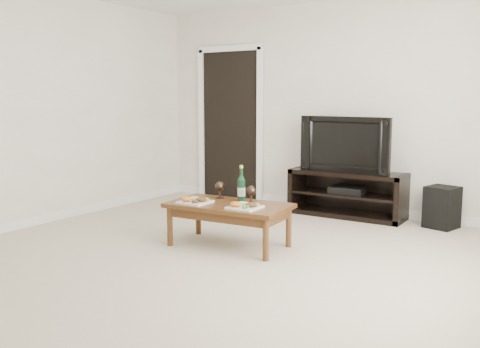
% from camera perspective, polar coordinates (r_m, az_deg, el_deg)
% --- Properties ---
extents(floor, '(5.50, 5.50, 0.00)m').
position_cam_1_polar(floor, '(4.61, -3.76, -9.84)').
color(floor, beige).
rests_on(floor, ground).
extents(back_wall, '(5.00, 0.04, 2.60)m').
position_cam_1_polar(back_wall, '(6.82, 10.13, 7.01)').
color(back_wall, white).
rests_on(back_wall, ground).
extents(doorway, '(0.90, 0.02, 2.05)m').
position_cam_1_polar(doorway, '(7.53, -1.04, 5.14)').
color(doorway, black).
rests_on(doorway, ground).
extents(media_console, '(1.38, 0.45, 0.55)m').
position_cam_1_polar(media_console, '(6.56, 11.32, -2.08)').
color(media_console, black).
rests_on(media_console, ground).
extents(television, '(1.15, 0.25, 0.65)m').
position_cam_1_polar(television, '(6.48, 11.47, 3.17)').
color(television, black).
rests_on(television, media_console).
extents(av_receiver, '(0.43, 0.34, 0.08)m').
position_cam_1_polar(av_receiver, '(6.53, 11.37, -1.67)').
color(av_receiver, black).
rests_on(av_receiver, media_console).
extents(subwoofer, '(0.38, 0.38, 0.46)m').
position_cam_1_polar(subwoofer, '(6.28, 20.74, -3.33)').
color(subwoofer, black).
rests_on(subwoofer, ground).
extents(coffee_table, '(1.19, 0.71, 0.42)m').
position_cam_1_polar(coffee_table, '(5.15, -1.18, -5.45)').
color(coffee_table, '#513116').
rests_on(coffee_table, ground).
extents(plate_left, '(0.27, 0.27, 0.07)m').
position_cam_1_polar(plate_left, '(5.15, -4.81, -2.72)').
color(plate_left, white).
rests_on(plate_left, coffee_table).
extents(plate_right, '(0.27, 0.27, 0.07)m').
position_cam_1_polar(plate_right, '(4.88, 0.50, -3.29)').
color(plate_right, white).
rests_on(plate_right, coffee_table).
extents(wine_bottle, '(0.07, 0.07, 0.35)m').
position_cam_1_polar(wine_bottle, '(5.23, 0.15, -0.95)').
color(wine_bottle, '#0D321A').
rests_on(wine_bottle, coffee_table).
extents(goblet_left, '(0.09, 0.09, 0.17)m').
position_cam_1_polar(goblet_left, '(5.36, -2.19, -1.70)').
color(goblet_left, '#33241B').
rests_on(goblet_left, coffee_table).
extents(goblet_right, '(0.09, 0.09, 0.17)m').
position_cam_1_polar(goblet_right, '(5.11, 1.20, -2.18)').
color(goblet_right, '#33241B').
rests_on(goblet_right, coffee_table).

